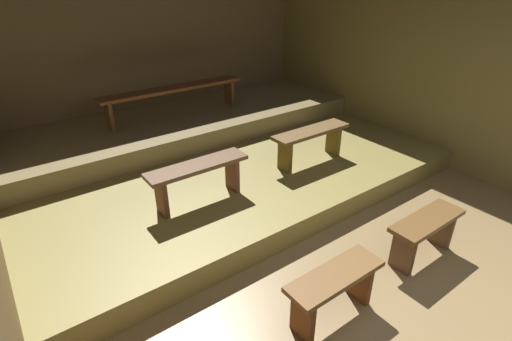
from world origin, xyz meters
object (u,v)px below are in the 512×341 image
Objects in this scene: bench_floor_left at (334,286)px; bench_lower_left at (198,174)px; bench_floor_right at (425,229)px; bench_middle_center at (174,92)px; bench_lower_right at (311,138)px.

bench_lower_left is (-0.19, 1.72, 0.27)m from bench_floor_left.
bench_middle_center reaches higher than bench_floor_right.
bench_floor_right is 3.70m from bench_middle_center.
bench_middle_center is at bearing 115.83° from bench_lower_right.
bench_lower_left and bench_lower_right have the same top height.
bench_middle_center reaches higher than bench_lower_left.
bench_floor_right is 0.77× the size of bench_lower_left.
bench_lower_left is at bearing -109.43° from bench_middle_center.
bench_floor_left is 1.00× the size of bench_floor_right.
bench_lower_left is 1.56m from bench_lower_right.
bench_floor_left and bench_floor_right have the same top height.
bench_floor_left is 3.66m from bench_middle_center.
bench_floor_right is 1.75m from bench_lower_right.
bench_floor_left is 0.39× the size of bench_middle_center.
bench_floor_right is 0.77× the size of bench_lower_right.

